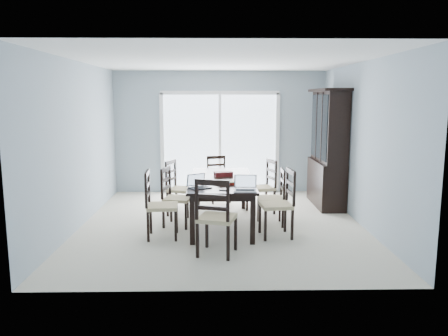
{
  "coord_description": "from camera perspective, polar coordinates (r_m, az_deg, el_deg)",
  "views": [
    {
      "loc": [
        -0.09,
        -6.88,
        2.03
      ],
      "look_at": [
        0.04,
        0.0,
        0.92
      ],
      "focal_mm": 35.0,
      "sensor_mm": 36.0,
      "label": 1
    }
  ],
  "objects": [
    {
      "name": "dining_table",
      "position": [
        7.01,
        -0.33,
        -2.02
      ],
      "size": [
        1.0,
        2.2,
        0.75
      ],
      "color": "black",
      "rests_on": "floor"
    },
    {
      "name": "chair_right_mid",
      "position": [
        7.05,
        6.82,
        -2.98
      ],
      "size": [
        0.42,
        0.4,
        1.06
      ],
      "rotation": [
        0.0,
        0.0,
        1.55
      ],
      "color": "black",
      "rests_on": "floor"
    },
    {
      "name": "floor",
      "position": [
        7.17,
        -0.32,
        -7.31
      ],
      "size": [
        5.0,
        5.0,
        0.0
      ],
      "primitive_type": "plane",
      "color": "beige",
      "rests_on": "ground"
    },
    {
      "name": "back_wall",
      "position": [
        9.4,
        -0.54,
        4.68
      ],
      "size": [
        4.5,
        0.02,
        2.6
      ],
      "primitive_type": "cube",
      "color": "#91A1AD",
      "rests_on": "floor"
    },
    {
      "name": "chair_left_mid",
      "position": [
        7.0,
        -6.76,
        -2.91
      ],
      "size": [
        0.5,
        0.49,
        1.09
      ],
      "rotation": [
        0.0,
        0.0,
        -1.8
      ],
      "color": "black",
      "rests_on": "floor"
    },
    {
      "name": "chair_left_near",
      "position": [
        6.42,
        -8.94,
        -3.78
      ],
      "size": [
        0.46,
        0.45,
        1.15
      ],
      "rotation": [
        0.0,
        0.0,
        -1.52
      ],
      "color": "black",
      "rests_on": "floor"
    },
    {
      "name": "laptop_dark",
      "position": [
        6.25,
        -3.16,
        -2.22
      ],
      "size": [
        0.35,
        0.32,
        0.2
      ],
      "rotation": [
        0.0,
        0.0,
        0.55
      ],
      "color": "black",
      "rests_on": "dining_table"
    },
    {
      "name": "book_stack",
      "position": [
        6.55,
        0.26,
        -1.92
      ],
      "size": [
        0.33,
        0.29,
        0.05
      ],
      "rotation": [
        0.0,
        0.0,
        0.22
      ],
      "color": "maroon",
      "rests_on": "dining_table"
    },
    {
      "name": "china_hutch",
      "position": [
        8.45,
        13.41,
        2.37
      ],
      "size": [
        0.5,
        1.38,
        2.2
      ],
      "color": "black",
      "rests_on": "floor"
    },
    {
      "name": "wall_left",
      "position": [
        7.24,
        -18.45,
        2.89
      ],
      "size": [
        0.02,
        5.0,
        2.6
      ],
      "primitive_type": "cube",
      "color": "#91A1AD",
      "rests_on": "floor"
    },
    {
      "name": "ceiling",
      "position": [
        6.9,
        -0.34,
        13.88
      ],
      "size": [
        5.0,
        5.0,
        0.0
      ],
      "primitive_type": "plane",
      "rotation": [
        3.14,
        0.0,
        0.0
      ],
      "color": "white",
      "rests_on": "back_wall"
    },
    {
      "name": "chair_end_near",
      "position": [
        5.57,
        -1.22,
        -5.38
      ],
      "size": [
        0.56,
        0.57,
        1.19
      ],
      "rotation": [
        0.0,
        0.0,
        -0.28
      ],
      "color": "black",
      "rests_on": "floor"
    },
    {
      "name": "chair_right_near",
      "position": [
        6.46,
        7.67,
        -3.59
      ],
      "size": [
        0.49,
        0.48,
        1.16
      ],
      "rotation": [
        0.0,
        0.0,
        1.67
      ],
      "color": "black",
      "rests_on": "floor"
    },
    {
      "name": "wall_right",
      "position": [
        7.3,
        17.64,
        2.97
      ],
      "size": [
        0.02,
        5.0,
        2.6
      ],
      "primitive_type": "cube",
      "color": "#91A1AD",
      "rests_on": "floor"
    },
    {
      "name": "cell_phone",
      "position": [
        6.11,
        -0.04,
        -2.87
      ],
      "size": [
        0.13,
        0.08,
        0.01
      ],
      "primitive_type": "cube",
      "rotation": [
        0.0,
        0.0,
        -0.26
      ],
      "color": "black",
      "rests_on": "dining_table"
    },
    {
      "name": "railing",
      "position": [
        11.47,
        -0.64,
        1.71
      ],
      "size": [
        4.5,
        0.06,
        1.1
      ],
      "primitive_type": "cube",
      "color": "#99999E",
      "rests_on": "balcony"
    },
    {
      "name": "hot_tub",
      "position": [
        10.67,
        -4.51,
        0.88
      ],
      "size": [
        2.3,
        2.15,
        1.0
      ],
      "rotation": [
        0.0,
        0.0,
        -0.25
      ],
      "color": "brown",
      "rests_on": "balcony"
    },
    {
      "name": "laptop_silver",
      "position": [
        6.06,
        2.8,
        -2.55
      ],
      "size": [
        0.33,
        0.24,
        0.22
      ],
      "rotation": [
        0.0,
        0.0,
        -0.08
      ],
      "color": "silver",
      "rests_on": "dining_table"
    },
    {
      "name": "game_box",
      "position": [
        7.21,
        -0.09,
        -0.79
      ],
      "size": [
        0.33,
        0.23,
        0.07
      ],
      "primitive_type": "cube",
      "rotation": [
        0.0,
        0.0,
        0.28
      ],
      "color": "#4B0F0F",
      "rests_on": "dining_table"
    },
    {
      "name": "balcony",
      "position": [
        10.58,
        -0.58,
        -2.21
      ],
      "size": [
        4.5,
        2.0,
        0.1
      ],
      "primitive_type": "cube",
      "color": "gray",
      "rests_on": "ground"
    },
    {
      "name": "sliding_door",
      "position": [
        9.4,
        -0.54,
        3.37
      ],
      "size": [
        2.52,
        0.05,
        2.18
      ],
      "color": "silver",
      "rests_on": "floor"
    },
    {
      "name": "chair_end_far",
      "position": [
        8.66,
        -0.86,
        -0.74
      ],
      "size": [
        0.48,
        0.49,
        1.03
      ],
      "rotation": [
        0.0,
        0.0,
        3.43
      ],
      "color": "black",
      "rests_on": "floor"
    },
    {
      "name": "chair_left_far",
      "position": [
        7.67,
        -6.21,
        -1.77
      ],
      "size": [
        0.54,
        0.53,
        1.1
      ],
      "rotation": [
        0.0,
        0.0,
        -1.9
      ],
      "color": "black",
      "rests_on": "floor"
    },
    {
      "name": "chair_right_far",
      "position": [
        7.8,
        5.46,
        -1.61
      ],
      "size": [
        0.52,
        0.52,
        1.1
      ],
      "rotation": [
        0.0,
        0.0,
        1.86
      ],
      "color": "black",
      "rests_on": "floor"
    }
  ]
}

